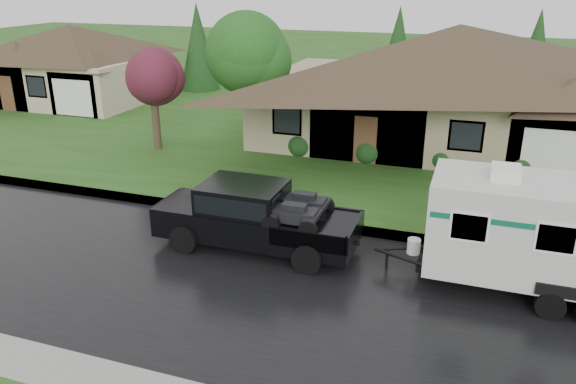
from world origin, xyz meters
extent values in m
plane|color=#274B17|center=(0.00, 0.00, 0.00)|extent=(140.00, 140.00, 0.00)
cube|color=black|center=(0.00, -2.00, 0.01)|extent=(140.00, 8.00, 0.01)
cube|color=gray|center=(0.00, 2.25, 0.07)|extent=(140.00, 0.50, 0.15)
cube|color=#274B17|center=(0.00, 15.00, 0.07)|extent=(140.00, 26.00, 0.15)
cube|color=gray|center=(2.00, 14.00, 1.65)|extent=(18.00, 10.00, 3.00)
pyramid|color=#3A2D20|center=(2.00, 14.00, 5.75)|extent=(19.44, 10.80, 2.60)
cube|color=tan|center=(-22.00, 16.00, 1.55)|extent=(10.00, 8.00, 2.80)
pyramid|color=#3A2D20|center=(-22.00, 16.00, 4.95)|extent=(10.80, 8.64, 2.00)
cube|color=tan|center=(-19.00, 14.00, 1.41)|extent=(3.20, 4.00, 2.52)
cylinder|color=#382B1E|center=(-6.53, 9.27, 1.52)|extent=(0.42, 0.42, 2.74)
sphere|color=#276520|center=(-6.53, 9.27, 4.52)|extent=(3.79, 3.79, 3.79)
cylinder|color=#382B1E|center=(-11.00, 7.99, 1.21)|extent=(0.36, 0.36, 2.12)
sphere|color=maroon|center=(-11.00, 7.99, 3.53)|extent=(2.92, 2.92, 2.92)
sphere|color=#143814|center=(-4.30, 9.30, 0.65)|extent=(1.00, 1.00, 1.00)
sphere|color=#143814|center=(-1.15, 9.30, 0.65)|extent=(1.00, 1.00, 1.00)
sphere|color=#143814|center=(2.00, 9.30, 0.65)|extent=(1.00, 1.00, 1.00)
sphere|color=#143814|center=(5.15, 9.30, 0.65)|extent=(1.00, 1.00, 1.00)
cube|color=black|center=(-2.75, 0.14, 0.80)|extent=(6.15, 2.05, 0.88)
cube|color=black|center=(-5.00, 0.14, 1.08)|extent=(1.64, 2.00, 0.36)
cube|color=black|center=(-3.16, 0.14, 1.59)|extent=(2.46, 1.93, 0.92)
cube|color=black|center=(-3.16, 0.14, 1.64)|extent=(2.25, 1.97, 0.56)
cube|color=black|center=(-0.80, 0.14, 1.00)|extent=(2.25, 1.95, 0.06)
cylinder|color=black|center=(-4.70, -0.86, 0.43)|extent=(0.86, 0.33, 0.86)
cylinder|color=black|center=(-4.70, 1.14, 0.43)|extent=(0.86, 0.33, 0.86)
cylinder|color=black|center=(-0.80, -0.86, 0.43)|extent=(0.86, 0.33, 0.86)
cylinder|color=black|center=(-0.80, 1.14, 0.43)|extent=(0.86, 0.33, 0.86)
cube|color=beige|center=(5.95, 0.14, 1.82)|extent=(7.17, 2.46, 2.51)
cube|color=black|center=(5.95, 0.14, 0.41)|extent=(7.58, 1.23, 0.14)
cube|color=white|center=(4.11, 0.14, 3.24)|extent=(0.72, 0.82, 0.33)
cylinder|color=black|center=(5.49, -1.07, 0.36)|extent=(0.72, 0.25, 0.72)
cylinder|color=black|center=(5.49, 1.35, 0.36)|extent=(0.72, 0.25, 0.72)
camera|label=1|loc=(3.28, -14.28, 7.91)|focal=35.00mm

